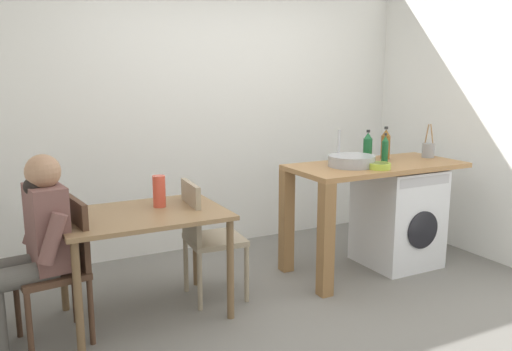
{
  "coord_description": "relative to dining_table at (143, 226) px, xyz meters",
  "views": [
    {
      "loc": [
        -1.89,
        -2.94,
        1.69
      ],
      "look_at": [
        -0.14,
        0.45,
        0.93
      ],
      "focal_mm": 37.13,
      "sensor_mm": 36.0,
      "label": 1
    }
  ],
  "objects": [
    {
      "name": "seated_person",
      "position": [
        -0.71,
        -0.11,
        0.03
      ],
      "size": [
        0.52,
        0.53,
        1.2
      ],
      "rotation": [
        0.0,
        0.0,
        1.69
      ],
      "color": "#595651",
      "rests_on": "ground_plane"
    },
    {
      "name": "utensil_crock",
      "position": [
        2.63,
        0.03,
        0.35
      ],
      "size": [
        0.11,
        0.11,
        0.3
      ],
      "color": "gray",
      "rests_on": "kitchen_counter"
    },
    {
      "name": "bottle_clear_small",
      "position": [
        2.23,
        0.14,
        0.41
      ],
      "size": [
        0.08,
        0.08,
        0.29
      ],
      "color": "brown",
      "rests_on": "kitchen_counter"
    },
    {
      "name": "ground_plane",
      "position": [
        0.98,
        -0.5,
        -0.64
      ],
      "size": [
        5.46,
        5.46,
        0.0
      ],
      "primitive_type": "plane",
      "color": "slate"
    },
    {
      "name": "bottle_tall_green",
      "position": [
        2.02,
        0.13,
        0.4
      ],
      "size": [
        0.08,
        0.08,
        0.27
      ],
      "color": "#19592D",
      "rests_on": "kitchen_counter"
    },
    {
      "name": "chair_person_seat",
      "position": [
        -0.55,
        -0.09,
        -0.14
      ],
      "size": [
        0.45,
        0.45,
        0.9
      ],
      "rotation": [
        0.0,
        0.0,
        1.69
      ],
      "color": "#4C3323",
      "rests_on": "ground_plane"
    },
    {
      "name": "mixing_bowl",
      "position": [
        1.86,
        -0.22,
        0.3
      ],
      "size": [
        0.18,
        0.18,
        0.05
      ],
      "color": "#A8C63D",
      "rests_on": "kitchen_counter"
    },
    {
      "name": "vase",
      "position": [
        0.15,
        0.1,
        0.21
      ],
      "size": [
        0.09,
        0.09,
        0.22
      ],
      "primitive_type": "cylinder",
      "color": "#D84C38",
      "rests_on": "dining_table"
    },
    {
      "name": "bottle_squat_brown",
      "position": [
        2.13,
        0.04,
        0.39
      ],
      "size": [
        0.06,
        0.06,
        0.24
      ],
      "color": "#19592D",
      "rests_on": "kitchen_counter"
    },
    {
      "name": "wall_back",
      "position": [
        0.98,
        1.25,
        0.71
      ],
      "size": [
        4.6,
        0.1,
        2.7
      ],
      "primitive_type": "cube",
      "color": "white",
      "rests_on": "ground_plane"
    },
    {
      "name": "chair_opposite",
      "position": [
        0.48,
        0.06,
        -0.14
      ],
      "size": [
        0.43,
        0.43,
        0.9
      ],
      "rotation": [
        0.0,
        0.0,
        -1.64
      ],
      "color": "gray",
      "rests_on": "ground_plane"
    },
    {
      "name": "sink_basin",
      "position": [
        1.73,
        -0.02,
        0.32
      ],
      "size": [
        0.38,
        0.38,
        0.09
      ],
      "primitive_type": "cylinder",
      "color": "#9EA0A5",
      "rests_on": "kitchen_counter"
    },
    {
      "name": "dining_table",
      "position": [
        0.0,
        0.0,
        0.0
      ],
      "size": [
        1.1,
        0.76,
        0.74
      ],
      "color": "olive",
      "rests_on": "ground_plane"
    },
    {
      "name": "tap",
      "position": [
        1.73,
        0.16,
        0.42
      ],
      "size": [
        0.02,
        0.02,
        0.28
      ],
      "primitive_type": "cylinder",
      "color": "#B2B2B7",
      "rests_on": "kitchen_counter"
    },
    {
      "name": "scissors",
      "position": [
        1.95,
        -0.12,
        0.28
      ],
      "size": [
        0.15,
        0.06,
        0.01
      ],
      "color": "#B2B2B7",
      "rests_on": "kitchen_counter"
    },
    {
      "name": "kitchen_counter",
      "position": [
        1.79,
        -0.02,
        0.12
      ],
      "size": [
        1.5,
        0.68,
        0.92
      ],
      "color": "#9E7042",
      "rests_on": "ground_plane"
    },
    {
      "name": "washing_machine",
      "position": [
        2.26,
        -0.03,
        -0.21
      ],
      "size": [
        0.6,
        0.61,
        0.86
      ],
      "color": "silver",
      "rests_on": "ground_plane"
    }
  ]
}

